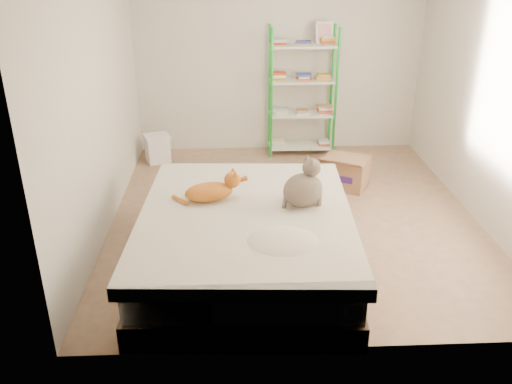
{
  "coord_description": "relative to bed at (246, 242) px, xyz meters",
  "views": [
    {
      "loc": [
        -0.64,
        -5.13,
        2.64
      ],
      "look_at": [
        -0.44,
        -0.75,
        0.62
      ],
      "focal_mm": 38.0,
      "sensor_mm": 36.0,
      "label": 1
    }
  ],
  "objects": [
    {
      "name": "room",
      "position": [
        0.54,
        1.05,
        1.01
      ],
      "size": [
        3.81,
        4.21,
        2.61
      ],
      "color": "tan",
      "rests_on": "ground"
    },
    {
      "name": "bed",
      "position": [
        0.0,
        0.0,
        0.0
      ],
      "size": [
        1.9,
        2.33,
        0.57
      ],
      "rotation": [
        0.0,
        0.0,
        -0.05
      ],
      "color": "brown",
      "rests_on": "ground"
    },
    {
      "name": "orange_cat",
      "position": [
        -0.32,
        0.25,
        0.39
      ],
      "size": [
        0.56,
        0.39,
        0.2
      ],
      "primitive_type": null,
      "rotation": [
        0.0,
        0.0,
        0.25
      ],
      "color": "#C36C21",
      "rests_on": "bed"
    },
    {
      "name": "grey_cat",
      "position": [
        0.49,
        0.11,
        0.5
      ],
      "size": [
        0.46,
        0.42,
        0.43
      ],
      "primitive_type": null,
      "rotation": [
        0.0,
        0.0,
        1.91
      ],
      "color": "#6E604E",
      "rests_on": "bed"
    },
    {
      "name": "shelf_unit",
      "position": [
        0.84,
        2.93,
        0.57
      ],
      "size": [
        0.88,
        0.36,
        1.74
      ],
      "color": "green",
      "rests_on": "ground"
    },
    {
      "name": "cardboard_box",
      "position": [
        1.22,
        1.77,
        -0.11
      ],
      "size": [
        0.64,
        0.66,
        0.41
      ],
      "rotation": [
        0.0,
        0.0,
        -0.49
      ],
      "color": "tan",
      "rests_on": "ground"
    },
    {
      "name": "white_bin",
      "position": [
        -1.09,
        2.69,
        -0.1
      ],
      "size": [
        0.4,
        0.37,
        0.37
      ],
      "rotation": [
        0.0,
        0.0,
        0.36
      ],
      "color": "white",
      "rests_on": "ground"
    }
  ]
}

